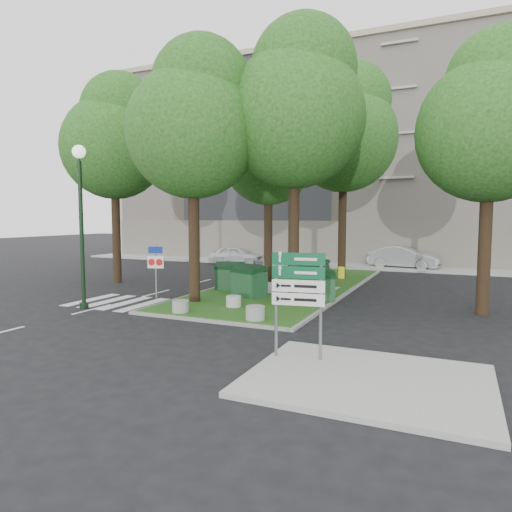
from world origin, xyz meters
The scene contains 26 objects.
ground centered at (0.00, 0.00, 0.00)m, with size 120.00×120.00×0.00m, color black.
median_island centered at (0.50, 8.00, 0.06)m, with size 6.00×16.00×0.12m, color #144313.
median_kerb centered at (0.50, 8.00, 0.05)m, with size 6.30×16.30×0.10m, color gray.
sidewalk_corner centered at (6.50, -3.50, 0.06)m, with size 5.00×4.00×0.12m, color #999993.
building_sidewalk centered at (0.00, 18.50, 0.06)m, with size 42.00×3.00×0.12m, color #999993.
zebra_crossing centered at (-3.75, 1.50, 0.01)m, with size 5.00×3.00×0.01m, color silver.
apartment_building centered at (0.00, 26.00, 8.00)m, with size 41.00×12.00×16.00m, color tan.
tree_median_near_left centered at (-1.41, 2.56, 7.32)m, with size 5.20×5.20×10.53m.
tree_median_near_right centered at (2.09, 4.56, 7.99)m, with size 5.60×5.60×11.46m.
tree_median_mid centered at (-0.91, 9.06, 6.98)m, with size 4.80×4.80×9.99m.
tree_median_far centered at (2.29, 12.06, 8.32)m, with size 5.80×5.80×11.93m.
tree_street_left centered at (-8.41, 6.06, 7.65)m, with size 5.40×5.40×11.00m.
tree_street_right centered at (9.09, 5.06, 6.98)m, with size 5.00×5.00×10.06m.
dumpster_a centered at (-1.62, 5.79, 0.72)m, with size 1.60×1.36×1.26m.
dumpster_b centered at (-0.02, 4.50, 0.75)m, with size 1.69×1.46×1.32m.
dumpster_c centered at (1.58, 8.68, 0.73)m, with size 1.50×1.16×1.27m.
dumpster_d centered at (3.00, 4.81, 0.69)m, with size 1.51×1.28×1.19m.
bollard_left centered at (-0.86, 0.50, 0.33)m, with size 0.59×0.59×0.42m, color gray.
bollard_right centered at (2.08, 0.50, 0.35)m, with size 0.63×0.63×0.45m, color gray.
bollard_mid centered at (0.43, 2.15, 0.32)m, with size 0.57×0.57×0.41m, color #B0B0AA.
litter_bin centered at (2.27, 11.65, 0.44)m, with size 0.36×0.36×0.63m, color yellow.
street_lamp centered at (-4.95, 0.03, 3.89)m, with size 0.49×0.49×6.19m.
traffic_sign_pole centered at (-3.68, 2.91, 1.53)m, with size 0.70×0.24×2.39m.
directional_sign centered at (4.70, -2.81, 1.82)m, with size 1.27×0.27×2.55m.
car_white centered at (-6.69, 16.63, 0.69)m, with size 1.62×4.03×1.37m, color silver.
car_silver centered at (4.76, 19.01, 0.76)m, with size 1.61×4.62×1.52m, color #9C9FA3.
Camera 1 is at (8.19, -13.07, 3.54)m, focal length 32.00 mm.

